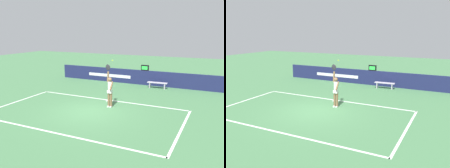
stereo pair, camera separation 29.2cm
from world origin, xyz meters
TOP-DOWN VIEW (x-y plane):
  - ground_plane at (0.00, 0.00)m, footprint 60.00×60.00m
  - court_lines at (0.00, -0.39)m, footprint 10.28×5.70m
  - back_wall at (-0.01, 7.66)m, footprint 14.42×0.18m
  - speed_display at (0.71, 7.66)m, footprint 0.62×0.18m
  - tennis_player at (0.69, 1.16)m, footprint 0.46×0.39m
  - tennis_ball at (1.00, 0.87)m, footprint 0.07×0.07m
  - courtside_bench_near at (1.99, 6.86)m, footprint 1.53×0.44m

SIDE VIEW (x-z plane):
  - ground_plane at x=0.00m, z-range 0.00..0.00m
  - court_lines at x=0.00m, z-range 0.00..0.00m
  - courtside_bench_near at x=1.99m, z-range 0.13..0.60m
  - back_wall at x=-0.01m, z-range 0.00..1.20m
  - tennis_player at x=0.69m, z-range -0.22..2.32m
  - speed_display at x=0.71m, z-range 1.20..1.64m
  - tennis_ball at x=1.00m, z-range 2.76..2.82m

